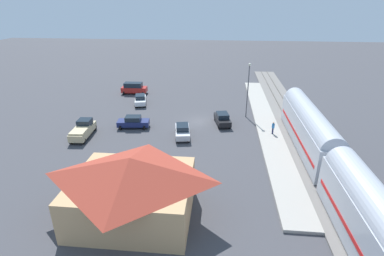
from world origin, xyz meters
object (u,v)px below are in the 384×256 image
pickup_tan (83,130)px  sedan_white (140,100)px  suv_red (134,88)px  station_building (132,186)px  sedan_silver (182,131)px  sedan_navy (133,122)px  passenger_train (335,165)px  light_pole_near_platform (248,84)px  sedan_black (222,119)px  pedestrian_on_platform (273,127)px

pickup_tan → sedan_white: size_ratio=1.15×
suv_red → station_building: bearing=105.8°
station_building → sedan_silver: 16.50m
pickup_tan → sedan_navy: bearing=-148.0°
passenger_train → sedan_white: bearing=-43.5°
sedan_white → sedan_navy: size_ratio=1.03×
suv_red → sedan_white: (-2.94, 6.30, -0.27)m
suv_red → pickup_tan: bearing=86.4°
station_building → light_pole_near_platform: light_pole_near_platform is taller
pickup_tan → sedan_navy: pickup_tan is taller
pickup_tan → suv_red: suv_red is taller
sedan_navy → light_pole_near_platform: (-16.58, -5.94, 4.43)m
station_building → suv_red: bearing=-74.2°
station_building → suv_red: (9.99, -35.35, -1.77)m
station_building → sedan_black: 22.62m
passenger_train → sedan_black: (10.53, -16.00, -1.98)m
pickup_tan → sedan_white: bearing=-106.8°
suv_red → pedestrian_on_platform: bearing=144.1°
passenger_train → pickup_tan: size_ratio=6.81×
sedan_black → light_pole_near_platform: light_pole_near_platform is taller
sedan_white → station_building: bearing=103.6°
sedan_silver → sedan_black: bearing=-136.9°
sedan_black → suv_red: suv_red is taller
passenger_train → sedan_white: (25.05, -23.81, -1.98)m
light_pole_near_platform → station_building: bearing=65.5°
sedan_black → suv_red: 22.44m
station_building → pedestrian_on_platform: bearing=-128.9°
suv_red → light_pole_near_platform: light_pole_near_platform is taller
passenger_train → sedan_black: 19.26m
passenger_train → sedan_white: 34.61m
passenger_train → sedan_silver: (15.89, -10.99, -1.98)m
station_building → light_pole_near_platform: (-11.20, -24.63, 2.39)m
sedan_black → sedan_navy: bearing=11.3°
pedestrian_on_platform → sedan_white: (21.36, -11.29, -0.40)m
sedan_silver → sedan_black: (-5.36, -5.01, 0.00)m
sedan_white → suv_red: bearing=-65.0°
sedan_black → pickup_tan: bearing=18.5°
passenger_train → sedan_silver: size_ratio=7.94×
passenger_train → pedestrian_on_platform: bearing=-73.6°
pickup_tan → light_pole_near_platform: (-22.48, -9.63, 4.28)m
passenger_train → light_pole_near_platform: bearing=-70.7°
sedan_black → sedan_navy: same height
sedan_white → sedan_silver: bearing=125.5°
light_pole_near_platform → sedan_navy: bearing=19.7°
passenger_train → sedan_black: bearing=-56.7°
station_building → sedan_white: size_ratio=2.19×
sedan_silver → sedan_black: size_ratio=0.99×
suv_red → sedan_black: bearing=141.1°
sedan_silver → sedan_white: same height
sedan_silver → pickup_tan: (13.39, 1.25, 0.15)m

